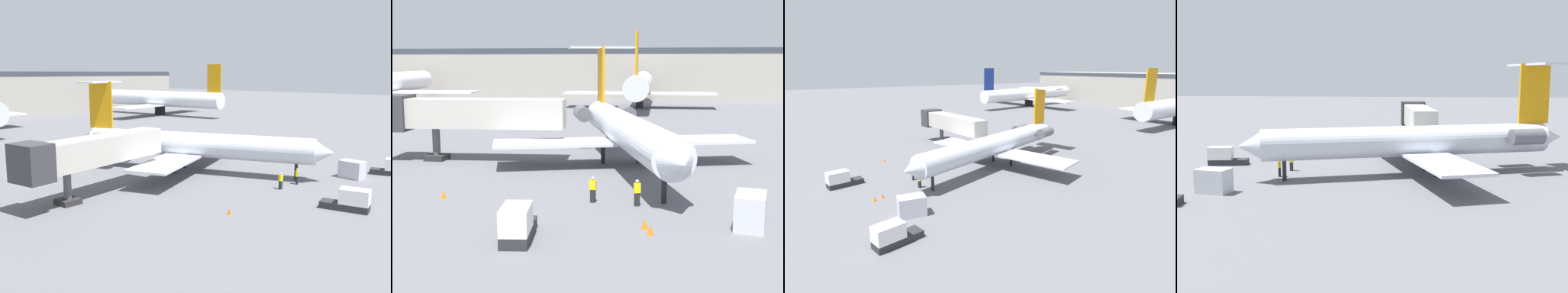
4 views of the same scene
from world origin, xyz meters
TOP-DOWN VIEW (x-y plane):
  - ground_plane at (0.00, 0.00)m, footprint 400.00×400.00m
  - regional_jet at (0.30, -0.69)m, footprint 22.40×30.50m
  - jet_bridge at (-14.33, -1.22)m, footprint 16.73×4.84m
  - ground_crew_marshaller at (2.87, -13.50)m, footprint 0.47×0.38m
  - ground_crew_loader at (-0.00, -13.22)m, footprint 0.42×0.30m
  - baggage_tug_trailing at (-2.36, -21.22)m, footprint 2.06×4.18m
  - cargo_container_uld at (9.37, -16.76)m, footprint 1.94×2.76m
  - traffic_cone_near at (-9.90, -14.15)m, footprint 0.36×0.36m
  - traffic_cone_mid at (3.78, -18.05)m, footprint 0.36×0.36m
  - traffic_cone_far at (4.17, -19.01)m, footprint 0.36×0.36m

SIDE VIEW (x-z plane):
  - ground_plane at x=0.00m, z-range -0.10..0.00m
  - traffic_cone_near at x=-9.90m, z-range 0.00..0.55m
  - traffic_cone_mid at x=3.78m, z-range 0.00..0.55m
  - traffic_cone_far at x=4.17m, z-range 0.00..0.55m
  - baggage_tug_trailing at x=-2.36m, z-range -0.11..1.79m
  - ground_crew_marshaller at x=2.87m, z-range 0.01..1.70m
  - ground_crew_loader at x=0.00m, z-range 0.01..1.70m
  - cargo_container_uld at x=9.37m, z-range 0.00..1.93m
  - regional_jet at x=0.30m, z-range -1.94..8.51m
  - jet_bridge at x=-14.33m, z-range 1.28..7.21m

